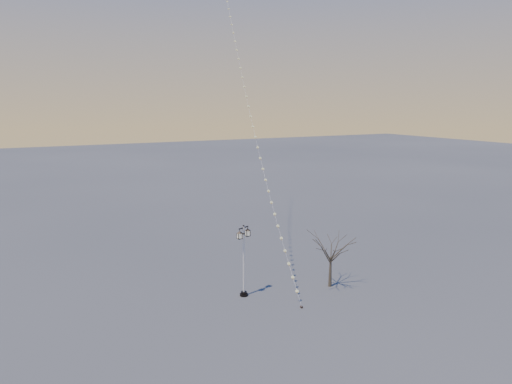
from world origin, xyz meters
TOP-DOWN VIEW (x-y plane):
  - ground at (0.00, 0.00)m, footprint 300.00×300.00m
  - street_lamp at (-1.97, 2.97)m, footprint 1.37×0.88m
  - bare_tree at (5.15, 1.42)m, footprint 2.75×2.75m
  - kite_train at (5.02, 14.77)m, footprint 9.02×32.13m

SIDE VIEW (x-z plane):
  - ground at x=0.00m, z-range 0.00..0.00m
  - street_lamp at x=-1.97m, z-range 0.31..6.02m
  - bare_tree at x=5.15m, z-range 0.89..5.45m
  - kite_train at x=5.02m, z-range -0.13..28.10m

